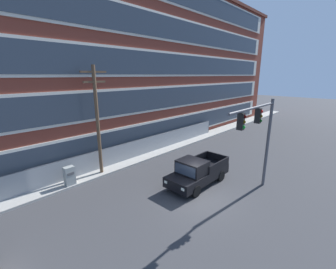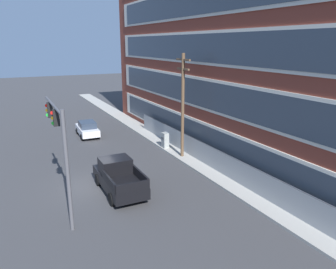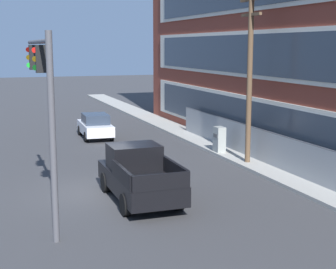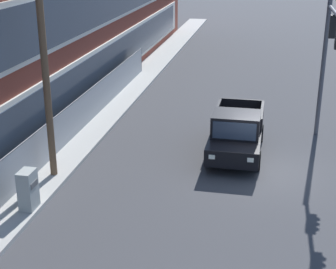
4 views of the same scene
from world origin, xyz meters
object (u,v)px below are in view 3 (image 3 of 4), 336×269
object	(u,v)px
sedan_white	(95,126)
electrical_cabinet	(219,141)
utility_pole_near_corner	(250,71)
pickup_truck_black	(139,175)
traffic_signal_mast	(44,89)

from	to	relation	value
sedan_white	electrical_cabinet	world-z (taller)	sedan_white
utility_pole_near_corner	pickup_truck_black	bearing A→B (deg)	-60.91
sedan_white	electrical_cabinet	size ratio (longest dim) A/B	2.74
traffic_signal_mast	pickup_truck_black	xyz separation A→B (m)	(-1.52, 3.56, -3.49)
sedan_white	electrical_cabinet	bearing A→B (deg)	35.45
electrical_cabinet	sedan_white	bearing A→B (deg)	-144.55
sedan_white	utility_pole_near_corner	xyz separation A→B (m)	(9.98, 5.47, 3.82)
pickup_truck_black	utility_pole_near_corner	xyz separation A→B (m)	(-3.72, 6.69, 3.66)
utility_pole_near_corner	electrical_cabinet	size ratio (longest dim) A/B	5.56
electrical_cabinet	pickup_truck_black	bearing A→B (deg)	-45.17
pickup_truck_black	electrical_cabinet	xyz separation A→B (m)	(-6.39, 6.43, -0.20)
sedan_white	electrical_cabinet	xyz separation A→B (m)	(7.31, 5.21, -0.03)
sedan_white	pickup_truck_black	bearing A→B (deg)	-5.11
traffic_signal_mast	electrical_cabinet	distance (m)	13.27
pickup_truck_black	electrical_cabinet	distance (m)	9.07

